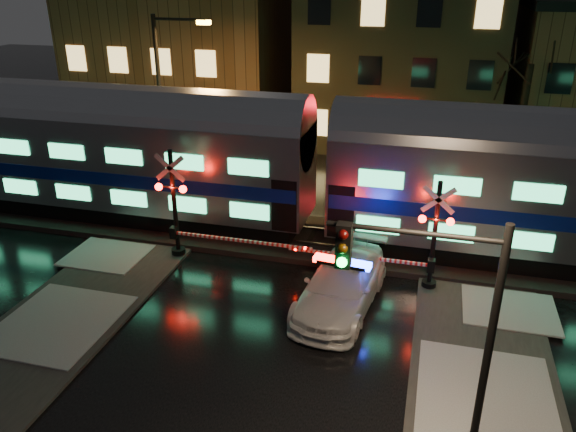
{
  "coord_description": "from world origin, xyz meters",
  "views": [
    {
      "loc": [
        4.46,
        -15.61,
        10.42
      ],
      "look_at": [
        -0.36,
        2.5,
        2.2
      ],
      "focal_mm": 35.0,
      "sensor_mm": 36.0,
      "label": 1
    }
  ],
  "objects_px": {
    "crossing_signal_right": "(422,246)",
    "crossing_signal_left": "(183,216)",
    "streetlight": "(166,94)",
    "traffic_light": "(444,338)",
    "police_car": "(341,285)"
  },
  "relations": [
    {
      "from": "traffic_light",
      "to": "streetlight",
      "type": "relative_size",
      "value": 0.69
    },
    {
      "from": "crossing_signal_right",
      "to": "crossing_signal_left",
      "type": "bearing_deg",
      "value": 179.96
    },
    {
      "from": "crossing_signal_right",
      "to": "police_car",
      "type": "bearing_deg",
      "value": -144.03
    },
    {
      "from": "police_car",
      "to": "streetlight",
      "type": "xyz_separation_m",
      "value": [
        -10.19,
        8.5,
        4.16
      ]
    },
    {
      "from": "police_car",
      "to": "crossing_signal_right",
      "type": "xyz_separation_m",
      "value": [
        2.49,
        1.81,
        0.88
      ]
    },
    {
      "from": "crossing_signal_right",
      "to": "streetlight",
      "type": "xyz_separation_m",
      "value": [
        -12.67,
        6.69,
        3.28
      ]
    },
    {
      "from": "crossing_signal_right",
      "to": "crossing_signal_left",
      "type": "relative_size",
      "value": 0.93
    },
    {
      "from": "crossing_signal_left",
      "to": "traffic_light",
      "type": "xyz_separation_m",
      "value": [
        9.62,
        -7.4,
        1.35
      ]
    },
    {
      "from": "crossing_signal_left",
      "to": "streetlight",
      "type": "xyz_separation_m",
      "value": [
        -3.7,
        6.69,
        3.14
      ]
    },
    {
      "from": "police_car",
      "to": "streetlight",
      "type": "bearing_deg",
      "value": 146.82
    },
    {
      "from": "police_car",
      "to": "traffic_light",
      "type": "xyz_separation_m",
      "value": [
        3.13,
        -5.59,
        2.37
      ]
    },
    {
      "from": "traffic_light",
      "to": "streetlight",
      "type": "bearing_deg",
      "value": 147.79
    },
    {
      "from": "police_car",
      "to": "traffic_light",
      "type": "bearing_deg",
      "value": -54.1
    },
    {
      "from": "streetlight",
      "to": "crossing_signal_right",
      "type": "bearing_deg",
      "value": -27.84
    },
    {
      "from": "crossing_signal_right",
      "to": "streetlight",
      "type": "height_order",
      "value": "streetlight"
    }
  ]
}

